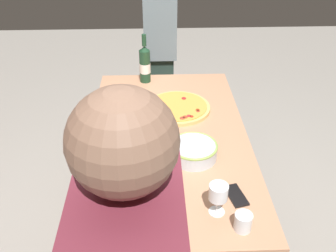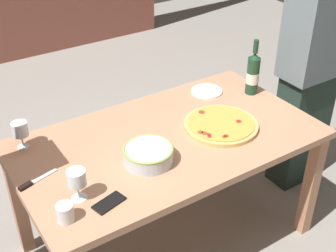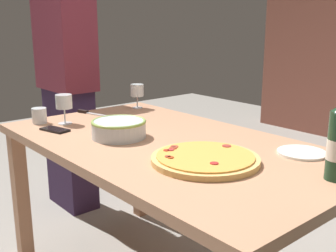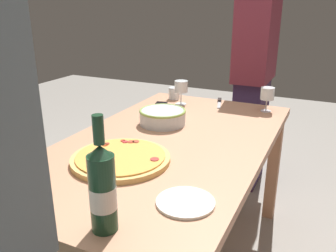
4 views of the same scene
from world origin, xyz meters
name	(u,v)px [view 2 (image 2 of 4)]	position (x,y,z in m)	size (l,w,h in m)	color
ground_plane	(168,238)	(0.00, 0.00, 0.00)	(8.00, 8.00, 0.00)	gray
dining_table	(168,151)	(0.00, 0.00, 0.66)	(1.60, 0.90, 0.75)	tan
pizza	(221,125)	(0.30, -0.07, 0.76)	(0.41, 0.41, 0.03)	#E2B063
serving_bowl	(148,154)	(-0.19, -0.12, 0.79)	(0.25, 0.25, 0.08)	silver
wine_bottle	(253,73)	(0.70, 0.13, 0.88)	(0.08, 0.08, 0.34)	#1A3A24
wine_glass_near_pizza	(20,130)	(-0.67, 0.33, 0.85)	(0.08, 0.08, 0.14)	white
wine_glass_by_bottle	(77,179)	(-0.59, -0.19, 0.86)	(0.08, 0.08, 0.15)	white
cup_amber	(65,213)	(-0.69, -0.28, 0.79)	(0.07, 0.07, 0.08)	white
side_plate	(207,91)	(0.48, 0.29, 0.76)	(0.19, 0.19, 0.01)	white
cell_phone	(109,203)	(-0.49, -0.29, 0.76)	(0.07, 0.14, 0.01)	black
pizza_knife	(33,182)	(-0.72, 0.02, 0.76)	(0.20, 0.08, 0.02)	silver
person_guest_left	(311,71)	(1.09, 0.02, 0.84)	(0.41, 0.24, 1.66)	#23342C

